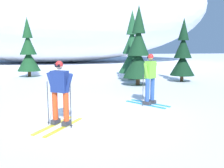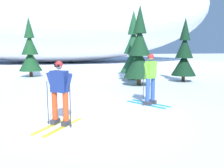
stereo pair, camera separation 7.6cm
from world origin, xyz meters
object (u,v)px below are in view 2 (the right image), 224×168
pine_tree_far_right (184,55)px  skier_lime_jacket (150,78)px  pine_tree_center_left (139,52)px  pine_tree_far_left (30,52)px  pine_tree_center_right (133,51)px  skier_navy_jacket (60,92)px

pine_tree_far_right → skier_lime_jacket: bearing=-126.2°
pine_tree_center_left → pine_tree_far_left: bearing=141.4°
pine_tree_center_left → pine_tree_far_right: size_ratio=1.13×
pine_tree_far_left → pine_tree_center_right: 7.25m
pine_tree_center_left → pine_tree_far_right: 3.19m
pine_tree_far_right → skier_navy_jacket: bearing=-134.5°
pine_tree_far_left → pine_tree_far_right: size_ratio=1.09×
pine_tree_center_right → pine_tree_far_right: bearing=-29.0°
skier_lime_jacket → skier_navy_jacket: size_ratio=1.06×
pine_tree_center_left → pine_tree_far_right: bearing=16.4°
pine_tree_far_right → pine_tree_center_right: bearing=151.0°
skier_navy_jacket → pine_tree_center_right: 9.82m
skier_navy_jacket → pine_tree_center_left: (4.05, 6.34, 0.87)m
skier_lime_jacket → pine_tree_center_right: pine_tree_center_right is taller
skier_navy_jacket → pine_tree_far_left: bearing=101.6°
skier_navy_jacket → pine_tree_center_left: 7.58m
pine_tree_far_left → pine_tree_center_right: bearing=-22.0°
skier_navy_jacket → pine_tree_far_left: 11.74m
skier_lime_jacket → pine_tree_far_left: pine_tree_far_left is taller
pine_tree_far_left → pine_tree_far_right: pine_tree_far_left is taller
skier_navy_jacket → pine_tree_far_left: pine_tree_far_left is taller
pine_tree_center_left → pine_tree_center_right: (0.31, 2.41, 0.03)m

